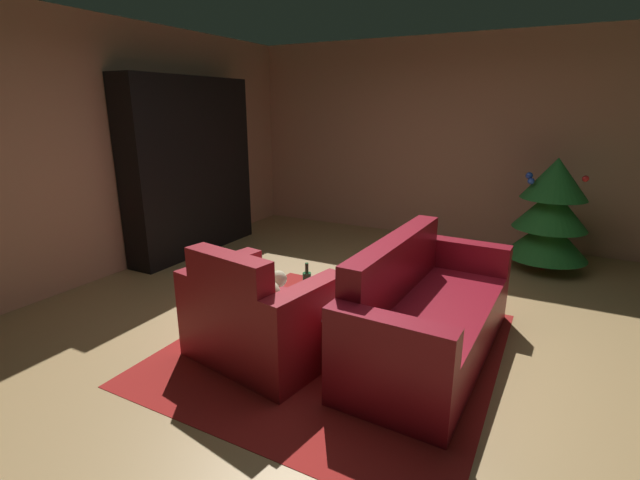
% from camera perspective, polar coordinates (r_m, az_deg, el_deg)
% --- Properties ---
extents(ground_plane, '(7.92, 7.92, 0.00)m').
position_cam_1_polar(ground_plane, '(3.89, 4.20, -11.67)').
color(ground_plane, '#AA8653').
extents(wall_back, '(6.08, 0.06, 2.73)m').
position_cam_1_polar(wall_back, '(6.64, 16.46, 11.81)').
color(wall_back, tan).
rests_on(wall_back, ground).
extents(wall_left, '(0.06, 6.72, 2.73)m').
position_cam_1_polar(wall_left, '(5.41, -26.55, 9.84)').
color(wall_left, tan).
rests_on(wall_left, ground).
extents(area_rug, '(2.37, 2.48, 0.01)m').
position_cam_1_polar(area_rug, '(3.70, 1.98, -13.15)').
color(area_rug, maroon).
rests_on(area_rug, ground).
extents(bookshelf_unit, '(0.38, 1.91, 2.17)m').
position_cam_1_polar(bookshelf_unit, '(6.09, -14.98, 8.48)').
color(bookshelf_unit, black).
rests_on(bookshelf_unit, ground).
extents(armchair_red, '(1.14, 0.91, 0.89)m').
position_cam_1_polar(armchair_red, '(3.45, -7.71, -9.75)').
color(armchair_red, maroon).
rests_on(armchair_red, ground).
extents(couch_red, '(0.87, 1.95, 0.89)m').
position_cam_1_polar(couch_red, '(3.58, 13.04, -9.25)').
color(couch_red, maroon).
rests_on(couch_red, ground).
extents(coffee_table, '(0.78, 0.78, 0.43)m').
position_cam_1_polar(coffee_table, '(3.51, 1.82, -7.69)').
color(coffee_table, black).
rests_on(coffee_table, ground).
extents(book_stack_on_table, '(0.20, 0.15, 0.13)m').
position_cam_1_polar(book_stack_on_table, '(3.47, 2.82, -6.08)').
color(book_stack_on_table, '#324889').
rests_on(book_stack_on_table, coffee_table).
extents(bottle_on_table, '(0.06, 0.06, 0.30)m').
position_cam_1_polar(bottle_on_table, '(3.40, -1.65, -5.73)').
color(bottle_on_table, '#23562F').
rests_on(bottle_on_table, coffee_table).
extents(decorated_tree, '(0.89, 0.89, 1.29)m').
position_cam_1_polar(decorated_tree, '(5.76, 26.90, 3.01)').
color(decorated_tree, brown).
rests_on(decorated_tree, ground).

